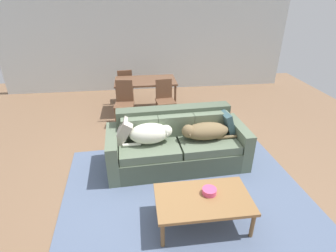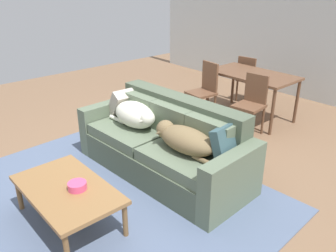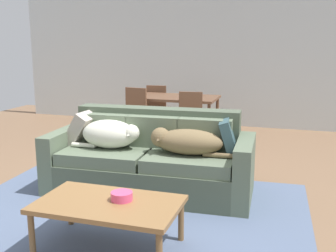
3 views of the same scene
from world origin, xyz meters
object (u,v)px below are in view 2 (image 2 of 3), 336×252
Objects in this scene: throw_pillow_by_left_arm at (124,103)px; throw_pillow_by_right_arm at (227,144)px; bowl_on_coffee_table at (77,186)px; dog_on_right_cushion at (184,139)px; dining_chair_near_right at (252,102)px; dining_chair_near_left at (205,88)px; coffee_table at (67,191)px; dining_chair_far_left at (248,77)px; couch at (165,146)px; dog_on_left_cushion at (136,115)px; dining_table at (252,78)px.

throw_pillow_by_right_arm is (1.71, 0.08, -0.00)m from throw_pillow_by_left_arm.
throw_pillow_by_right_arm is at bearing 64.83° from bowl_on_coffee_table.
throw_pillow_by_left_arm is at bearing 129.27° from bowl_on_coffee_table.
dog_on_right_cushion is 0.99× the size of dining_chair_near_right.
dining_chair_near_left is at bearing 179.49° from dining_chair_near_right.
dog_on_right_cushion reaches higher than coffee_table.
dining_chair_near_left is 1.08× the size of dining_chair_far_left.
dining_chair_far_left is at bearing 90.66° from throw_pillow_by_left_arm.
dining_chair_near_right reaches higher than dining_chair_far_left.
throw_pillow_by_left_arm is 1.71m from throw_pillow_by_right_arm.
couch is at bearing 101.52° from dining_chair_far_left.
dog_on_right_cushion is at bearing 108.18° from dining_chair_far_left.
dining_chair_far_left reaches higher than throw_pillow_by_left_arm.
dog_on_left_cushion is (-0.43, -0.11, 0.30)m from couch.
coffee_table is (0.11, -1.35, 0.01)m from couch.
dog_on_left_cushion is 0.44m from throw_pillow_by_left_arm.
throw_pillow_by_left_arm reaches higher than coffee_table.
dining_chair_near_right is (-0.85, 1.63, -0.16)m from throw_pillow_by_right_arm.
dining_chair_near_right reaches higher than coffee_table.
bowl_on_coffee_table is (1.06, -1.30, -0.23)m from throw_pillow_by_left_arm.
throw_pillow_by_right_arm reaches higher than coffee_table.
dining_chair_near_right is at bearing 92.11° from coffee_table.
dog_on_left_cushion is 2.38m from dining_table.
dining_chair_near_right reaches higher than dog_on_right_cushion.
dog_on_left_cushion is at bearing 177.85° from dog_on_right_cushion.
dog_on_left_cushion is at bearing 113.87° from coffee_table.
dining_table is 1.60× the size of dining_chair_far_left.
throw_pillow_by_right_arm is 0.43× the size of dining_chair_far_left.
throw_pillow_by_left_arm is at bearing -177.34° from throw_pillow_by_right_arm.
bowl_on_coffee_table is at bearing -50.73° from throw_pillow_by_left_arm.
dog_on_left_cushion is 0.82× the size of dining_chair_near_left.
couch is 1.88m from dining_chair_near_left.
couch reaches higher than throw_pillow_by_right_arm.
dining_table is at bearing 97.99° from coffee_table.
dining_table is 1.54× the size of dining_chair_near_right.
bowl_on_coffee_table is at bearing -103.40° from dog_on_right_cushion.
dog_on_right_cushion is 2.19m from dining_chair_near_left.
dining_chair_far_left reaches higher than dog_on_left_cushion.
dining_chair_near_left is at bearing 108.41° from coffee_table.
dining_chair_far_left is (-0.50, 0.60, -0.21)m from dining_table.
dog_on_left_cushion is 4.38× the size of bowl_on_coffee_table.
dining_chair_far_left is at bearing 96.05° from dog_on_left_cushion.
dog_on_left_cushion is 0.55× the size of dining_table.
dining_chair_far_left is at bearing 104.78° from bowl_on_coffee_table.
coffee_table is at bearing -93.67° from dining_chair_near_right.
throw_pillow_by_right_arm reaches higher than dog_on_left_cushion.
dining_chair_far_left is (-1.01, 4.22, 0.12)m from coffee_table.
throw_pillow_by_left_arm is 0.27× the size of dining_table.
dining_chair_far_left is (-0.03, 2.86, -0.18)m from throw_pillow_by_left_arm.
dog_on_left_cushion is 2.06× the size of throw_pillow_by_right_arm.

